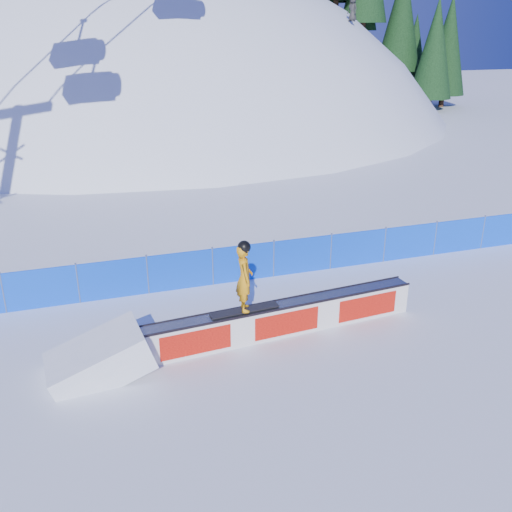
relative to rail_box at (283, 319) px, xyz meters
name	(u,v)px	position (x,y,z in m)	size (l,w,h in m)	color
ground	(369,339)	(2.03, -0.95, -0.44)	(160.00, 160.00, 0.00)	white
snow_hill	(156,294)	(2.03, 41.05, -18.44)	(64.00, 64.00, 64.00)	white
treeline	(381,4)	(25.09, 40.30, 8.96)	(18.51, 11.83, 20.45)	#321E14
safety_fence	(303,255)	(2.03, 3.55, 0.16)	(22.05, 0.05, 1.30)	blue
rail_box	(283,319)	(0.00, 0.00, 0.00)	(7.51, 1.13, 0.90)	silver
snow_ramp	(101,373)	(-4.67, -0.38, -0.44)	(2.26, 1.51, 0.85)	white
snowboarder	(244,277)	(-1.07, -0.09, 1.37)	(1.80, 0.68, 1.86)	black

